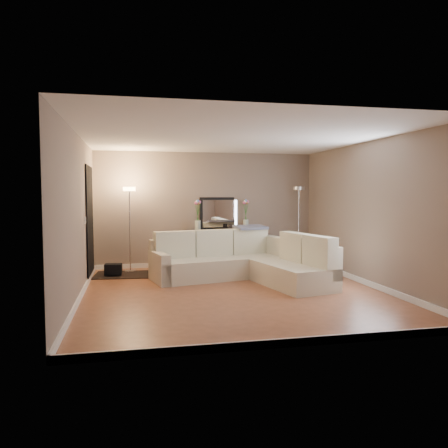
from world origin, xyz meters
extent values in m
cube|color=#9A5738|center=(0.00, 0.00, -0.01)|extent=(5.00, 5.50, 0.01)
cube|color=white|center=(0.00, 0.00, 2.60)|extent=(5.00, 5.50, 0.01)
cube|color=gray|center=(0.00, 2.76, 1.30)|extent=(5.00, 0.02, 2.60)
cube|color=gray|center=(0.00, -2.76, 1.30)|extent=(5.00, 0.02, 2.60)
cube|color=gray|center=(-2.51, 0.00, 1.30)|extent=(0.02, 5.50, 2.60)
cube|color=gray|center=(2.51, 0.00, 1.30)|extent=(0.02, 5.50, 2.60)
cube|color=white|center=(0.00, 2.73, 0.05)|extent=(5.00, 0.03, 0.10)
cube|color=white|center=(0.00, -2.73, 0.05)|extent=(5.00, 0.03, 0.10)
cube|color=white|center=(-2.48, 0.00, 0.05)|extent=(0.03, 5.50, 0.10)
cube|color=white|center=(2.48, 0.00, 0.05)|extent=(0.03, 5.50, 0.10)
cube|color=black|center=(-2.48, 1.70, 1.10)|extent=(0.02, 1.20, 2.20)
cube|color=white|center=(-2.48, 0.85, 1.20)|extent=(0.02, 0.08, 0.12)
cube|color=beige|center=(0.02, 1.28, 0.20)|extent=(2.78, 1.46, 0.41)
cube|color=beige|center=(-0.05, 1.62, 0.49)|extent=(2.63, 0.77, 0.57)
cube|color=beige|center=(-1.19, 1.01, 0.28)|extent=(0.38, 0.93, 0.57)
cube|color=beige|center=(1.14, 0.22, 0.20)|extent=(1.24, 1.79, 0.41)
cube|color=beige|center=(1.39, 0.74, 0.49)|extent=(0.74, 2.53, 0.57)
cube|color=beige|center=(-0.87, 1.33, 0.67)|extent=(0.82, 0.39, 0.53)
cube|color=beige|center=(-0.08, 1.50, 0.67)|extent=(0.82, 0.39, 0.53)
cube|color=beige|center=(0.72, 1.68, 0.67)|extent=(0.82, 0.39, 0.53)
cube|color=beige|center=(1.31, 0.57, 0.67)|extent=(0.38, 0.76, 0.53)
cube|color=beige|center=(1.48, -0.18, 0.67)|extent=(0.38, 0.76, 0.53)
cube|color=slate|center=(0.76, 1.71, 0.96)|extent=(0.75, 0.55, 0.09)
cube|color=black|center=(0.33, 2.56, 0.81)|extent=(1.39, 0.51, 0.04)
cube|color=black|center=(-0.28, 2.34, 0.40)|extent=(0.05, 0.05, 0.79)
cube|color=black|center=(-0.31, 2.63, 0.40)|extent=(0.05, 0.05, 0.79)
cube|color=black|center=(0.97, 2.48, 0.40)|extent=(0.05, 0.05, 0.79)
cube|color=black|center=(0.93, 2.77, 0.40)|extent=(0.05, 0.05, 0.79)
cube|color=black|center=(0.33, 2.56, 0.19)|extent=(1.30, 0.47, 0.03)
cube|color=#BF3333|center=(-0.23, 2.50, 0.30)|extent=(0.05, 0.17, 0.20)
cube|color=#3359A5|center=(-0.18, 2.50, 0.31)|extent=(0.06, 0.17, 0.22)
cube|color=gold|center=(-0.13, 2.51, 0.32)|extent=(0.06, 0.17, 0.24)
cube|color=#3F7F4C|center=(-0.08, 2.51, 0.30)|extent=(0.07, 0.17, 0.20)
cube|color=#994C99|center=(-0.03, 2.52, 0.31)|extent=(0.05, 0.17, 0.22)
cube|color=orange|center=(0.01, 2.52, 0.32)|extent=(0.06, 0.17, 0.24)
cube|color=#262626|center=(0.06, 2.53, 0.30)|extent=(0.06, 0.17, 0.20)
cube|color=#4C99B2|center=(0.11, 2.53, 0.31)|extent=(0.07, 0.17, 0.22)
cube|color=#B2A58C|center=(0.16, 2.54, 0.32)|extent=(0.05, 0.17, 0.24)
cube|color=brown|center=(0.21, 2.54, 0.30)|extent=(0.06, 0.17, 0.20)
cube|color=navy|center=(0.25, 2.55, 0.31)|extent=(0.06, 0.17, 0.22)
cube|color=gold|center=(0.31, 2.55, 0.32)|extent=(0.07, 0.17, 0.24)
cube|color=black|center=(0.31, 2.73, 1.21)|extent=(0.96, 0.15, 0.75)
cube|color=white|center=(0.31, 2.71, 1.21)|extent=(0.83, 0.10, 0.63)
cube|color=gold|center=(0.21, 2.51, 0.84)|extent=(0.20, 0.14, 0.04)
cube|color=black|center=(0.52, 2.53, 0.89)|extent=(0.11, 0.03, 0.14)
cube|color=black|center=(0.64, 2.54, 0.88)|extent=(0.09, 0.03, 0.11)
cylinder|color=silver|center=(-0.24, 2.50, 0.94)|extent=(0.14, 0.14, 0.25)
cylinder|color=#38722D|center=(-0.26, 2.49, 1.24)|extent=(0.10, 0.02, 0.43)
sphere|color=#E5598C|center=(-0.28, 2.49, 1.46)|extent=(0.08, 0.08, 0.07)
cylinder|color=#38722D|center=(-0.25, 2.49, 1.25)|extent=(0.06, 0.01, 0.46)
sphere|color=white|center=(-0.26, 2.49, 1.48)|extent=(0.08, 0.08, 0.07)
cylinder|color=#38722D|center=(-0.24, 2.50, 1.26)|extent=(0.01, 0.01, 0.48)
sphere|color=#598CE5|center=(-0.24, 2.50, 1.50)|extent=(0.08, 0.08, 0.07)
cylinder|color=#38722D|center=(-0.23, 2.50, 1.24)|extent=(0.06, 0.01, 0.44)
sphere|color=#E58C4C|center=(-0.22, 2.50, 1.46)|extent=(0.08, 0.08, 0.07)
cylinder|color=#38722D|center=(-0.22, 2.50, 1.25)|extent=(0.11, 0.02, 0.45)
sphere|color=#D866B2|center=(-0.20, 2.50, 1.48)|extent=(0.08, 0.08, 0.07)
cylinder|color=silver|center=(0.90, 2.62, 0.94)|extent=(0.14, 0.14, 0.25)
cylinder|color=#38722D|center=(0.88, 2.62, 1.24)|extent=(0.10, 0.02, 0.43)
sphere|color=#E5598C|center=(0.86, 2.61, 1.46)|extent=(0.08, 0.08, 0.07)
cylinder|color=#38722D|center=(0.89, 2.62, 1.25)|extent=(0.06, 0.01, 0.46)
sphere|color=white|center=(0.88, 2.62, 1.48)|extent=(0.08, 0.08, 0.07)
cylinder|color=#38722D|center=(0.90, 2.62, 1.26)|extent=(0.01, 0.01, 0.48)
sphere|color=#598CE5|center=(0.90, 2.62, 1.50)|extent=(0.08, 0.08, 0.07)
cylinder|color=#38722D|center=(0.91, 2.62, 1.24)|extent=(0.06, 0.01, 0.44)
sphere|color=#E58C4C|center=(0.92, 2.62, 1.46)|extent=(0.08, 0.08, 0.07)
cylinder|color=#38722D|center=(0.92, 2.62, 1.25)|extent=(0.11, 0.02, 0.45)
sphere|color=#D866B2|center=(0.94, 2.62, 1.48)|extent=(0.08, 0.08, 0.07)
cylinder|color=silver|center=(-1.73, 2.28, 0.01)|extent=(0.25, 0.25, 0.03)
cylinder|color=silver|center=(-1.73, 2.28, 0.87)|extent=(0.03, 0.03, 1.71)
cylinder|color=#FFBF72|center=(-1.73, 2.28, 1.76)|extent=(0.28, 0.28, 0.08)
cylinder|color=silver|center=(2.11, 2.41, 0.01)|extent=(0.27, 0.27, 0.03)
cylinder|color=silver|center=(2.11, 2.41, 0.88)|extent=(0.03, 0.03, 1.74)
cylinder|color=silver|center=(2.11, 2.41, 1.79)|extent=(0.30, 0.30, 0.08)
cube|color=black|center=(-1.85, 1.94, 0.01)|extent=(1.25, 0.98, 0.02)
cube|color=black|center=(-2.06, 1.86, 0.14)|extent=(0.35, 0.26, 0.22)
camera|label=1|loc=(-1.67, -7.12, 1.67)|focal=35.00mm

